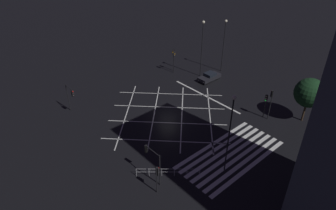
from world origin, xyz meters
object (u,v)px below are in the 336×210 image
object	(u,v)px
traffic_light_ne_cross	(174,57)
street_lamp_east	(224,38)
traffic_light_ne_main	(173,56)
traffic_light_sw_main	(157,175)
traffic_light_se_main	(266,101)
street_lamp_west	(230,124)
traffic_light_nw_cross	(71,94)
street_lamp_far	(202,40)
waiting_car	(210,77)
traffic_light_sw_cross	(152,157)
traffic_light_se_cross	(271,99)
street_tree_near	(309,93)

from	to	relation	value
traffic_light_ne_cross	street_lamp_east	bearing A→B (deg)	48.80
traffic_light_ne_main	traffic_light_sw_main	distance (m)	27.63
traffic_light_se_main	street_lamp_west	bearing A→B (deg)	14.51
street_lamp_east	traffic_light_sw_main	bearing A→B (deg)	-151.99
traffic_light_nw_cross	street_lamp_far	size ratio (longest dim) A/B	0.44
traffic_light_nw_cross	street_lamp_west	size ratio (longest dim) A/B	0.45
traffic_light_nw_cross	waiting_car	size ratio (longest dim) A/B	1.02
traffic_light_sw_cross	street_lamp_east	xyz separation A→B (m)	(25.91, 12.40, 3.27)
traffic_light_nw_cross	traffic_light_sw_main	size ratio (longest dim) A/B	1.28
waiting_car	traffic_light_sw_main	bearing A→B (deg)	30.42
street_lamp_east	waiting_car	bearing A→B (deg)	-166.29
traffic_light_nw_cross	traffic_light_ne_cross	xyz separation A→B (m)	(20.04, 0.94, -0.42)
traffic_light_sw_cross	traffic_light_sw_main	bearing A→B (deg)	156.24
traffic_light_ne_main	traffic_light_ne_cross	bearing A→B (deg)	-141.55
traffic_light_se_main	traffic_light_ne_main	bearing A→B (deg)	-90.38
traffic_light_ne_main	traffic_light_sw_main	size ratio (longest dim) A/B	1.32
traffic_light_sw_main	street_lamp_east	xyz separation A→B (m)	(26.70, 14.20, 3.86)
traffic_light_se_cross	street_tree_near	world-z (taller)	street_tree_near
traffic_light_se_main	waiting_car	size ratio (longest dim) A/B	0.85
street_tree_near	traffic_light_nw_cross	bearing A→B (deg)	135.63
traffic_light_sw_main	street_lamp_west	size ratio (longest dim) A/B	0.35
traffic_light_ne_cross	traffic_light_ne_main	xyz separation A→B (m)	(-0.58, -0.46, 0.43)
traffic_light_nw_cross	street_lamp_far	xyz separation A→B (m)	(22.14, -3.61, 3.45)
traffic_light_se_cross	traffic_light_sw_main	bearing A→B (deg)	90.08
waiting_car	traffic_light_sw_cross	bearing A→B (deg)	27.71
waiting_car	traffic_light_ne_main	bearing A→B (deg)	-66.50
street_lamp_west	traffic_light_sw_main	bearing A→B (deg)	161.89
traffic_light_nw_cross	waiting_car	world-z (taller)	traffic_light_nw_cross
traffic_light_sw_main	traffic_light_se_main	size ratio (longest dim) A/B	0.93
traffic_light_ne_cross	traffic_light_sw_cross	size ratio (longest dim) A/B	0.94
street_lamp_east	street_lamp_west	bearing A→B (deg)	-139.01
traffic_light_se_main	street_lamp_far	bearing A→B (deg)	-100.86
traffic_light_ne_cross	street_lamp_west	bearing A→B (deg)	-29.75
traffic_light_sw_main	traffic_light_sw_cross	world-z (taller)	traffic_light_sw_cross
traffic_light_se_main	street_lamp_east	world-z (taller)	street_lamp_east
traffic_light_sw_cross	street_tree_near	size ratio (longest dim) A/B	0.64
traffic_light_nw_cross	traffic_light_ne_main	xyz separation A→B (m)	(19.45, 0.48, 0.02)
traffic_light_ne_main	street_lamp_east	size ratio (longest dim) A/B	0.47
street_lamp_west	traffic_light_se_main	bearing A→B (deg)	14.51
traffic_light_nw_cross	traffic_light_sw_cross	world-z (taller)	traffic_light_nw_cross
traffic_light_se_main	street_lamp_west	size ratio (longest dim) A/B	0.38
traffic_light_ne_main	street_lamp_east	xyz separation A→B (m)	(7.02, -5.17, 3.10)
street_lamp_west	street_lamp_far	world-z (taller)	street_lamp_far
traffic_light_se_main	street_tree_near	xyz separation A→B (m)	(3.39, -3.99, 1.76)
traffic_light_se_cross	traffic_light_sw_cross	bearing A→B (deg)	84.62
traffic_light_sw_cross	street_lamp_west	distance (m)	8.60
street_tree_near	waiting_car	distance (m)	16.91
traffic_light_ne_main	street_tree_near	world-z (taller)	street_tree_near
traffic_light_sw_cross	waiting_car	distance (m)	24.51
traffic_light_se_cross	street_lamp_west	world-z (taller)	street_lamp_west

